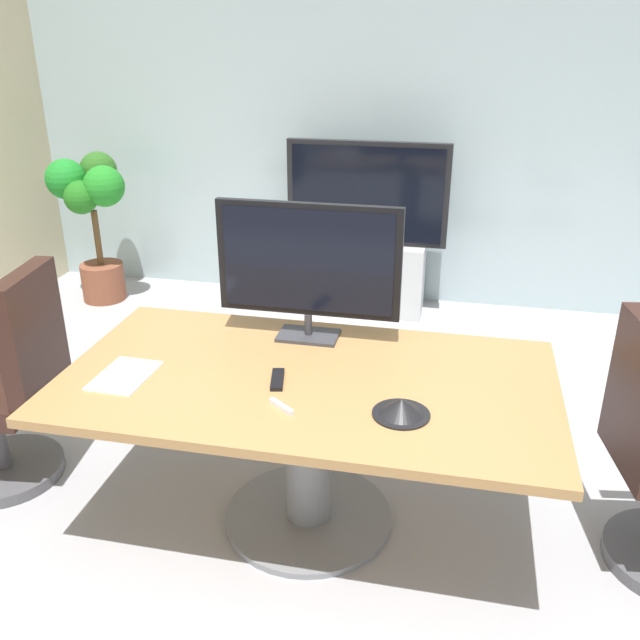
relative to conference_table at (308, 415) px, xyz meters
The scene contains 11 objects.
ground_plane 0.58m from the conference_table, 76.29° to the right, with size 7.05×7.05×0.00m, color #99999E.
wall_back_glass_partition 2.99m from the conference_table, 89.25° to the left, with size 5.97×0.10×2.75m, color #9EB2B7.
conference_table is the anchor object (origin of this frame).
office_chair_left 1.47m from the conference_table, behind, with size 0.62×0.60×1.09m.
tv_monitor 0.67m from the conference_table, 102.15° to the left, with size 0.84×0.18×0.64m.
wall_display_unit 2.52m from the conference_table, 92.91° to the left, with size 1.20×0.36×1.31m.
potted_plant 3.22m from the conference_table, 134.63° to the left, with size 0.63×0.57×1.16m.
conference_phone 0.52m from the conference_table, 28.12° to the right, with size 0.22×0.22×0.07m.
remote_control 0.23m from the conference_table, 149.13° to the right, with size 0.05×0.17×0.02m, color black.
whiteboard_marker 0.34m from the conference_table, 97.86° to the right, with size 0.13×0.02×0.02m, color silver.
paper_notepad 0.78m from the conference_table, 167.93° to the right, with size 0.21×0.30×0.01m, color white.
Camera 1 is at (0.54, -2.29, 2.10)m, focal length 38.36 mm.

